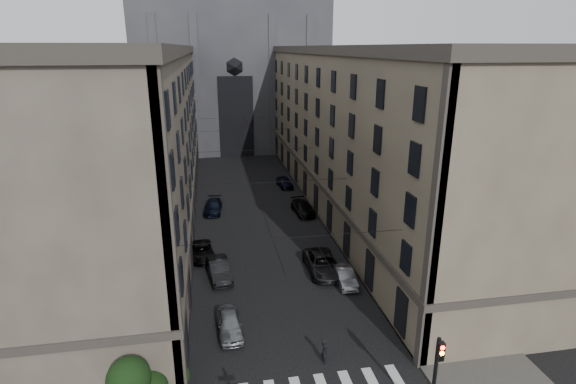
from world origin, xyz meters
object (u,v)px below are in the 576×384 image
car_left_near (230,324)px  car_right_far (285,182)px  car_left_far (213,207)px  gothic_tower (230,52)px  car_right_midfar (303,208)px  traffic_light_right (436,372)px  car_left_midnear (219,269)px  pedestrian (324,351)px  car_right_near (345,276)px  car_right_midnear (322,264)px  car_left_midfar (202,251)px

car_left_near → car_right_far: (9.38, 32.58, 0.01)m
car_left_far → gothic_tower: bearing=88.5°
car_right_midfar → gothic_tower: bearing=92.1°
traffic_light_right → car_left_midnear: 20.57m
pedestrian → car_left_near: bearing=45.0°
car_left_far → car_right_far: size_ratio=1.15×
car_right_near → gothic_tower: bearing=97.8°
car_left_near → car_left_far: 24.15m
gothic_tower → pedestrian: 69.49m
car_left_midnear → pedestrian: bearing=-70.6°
car_right_midnear → car_left_midnear: bearing=176.5°
pedestrian → traffic_light_right: bearing=-152.5°
gothic_tower → car_right_far: size_ratio=13.86×
car_left_midnear → car_left_midfar: car_left_midnear is taller
gothic_tower → traffic_light_right: 74.67m
car_left_midfar → car_right_midnear: (10.33, -4.64, 0.15)m
car_left_near → car_right_near: size_ratio=1.05×
traffic_light_right → car_left_far: 35.54m
car_right_near → car_right_far: car_right_far is taller
car_right_midfar → pedestrian: pedestrian is taller
car_left_midnear → car_left_far: (-0.19, 16.21, -0.09)m
car_left_near → car_left_midnear: bearing=90.4°
car_left_midnear → car_left_midfar: bearing=102.1°
traffic_light_right → car_left_midnear: (-10.26, 17.65, -2.51)m
car_right_midnear → pedestrian: size_ratio=3.42×
gothic_tower → car_right_far: gothic_tower is taller
car_right_far → pedestrian: (-3.78, -36.63, 0.12)m
car_right_far → car_right_midfar: bearing=-94.8°
traffic_light_right → car_right_near: traffic_light_right is taller
car_right_midfar → car_left_midnear: bearing=-131.6°
traffic_light_right → car_right_midfar: size_ratio=1.06×
car_left_midnear → gothic_tower: bearing=77.7°
traffic_light_right → pedestrian: (-4.20, 5.67, -2.46)m
car_right_far → car_left_midnear: bearing=-118.2°
car_left_near → car_right_near: car_left_near is taller
gothic_tower → car_right_midfar: 45.22m
car_left_midfar → car_right_midnear: 11.33m
car_right_midfar → car_left_near: bearing=-119.4°
car_left_midfar → car_right_far: size_ratio=1.10×
car_left_midfar → car_right_far: (11.31, 20.52, 0.07)m
gothic_tower → car_left_midfar: size_ratio=12.59×
car_left_far → car_right_midfar: car_right_midfar is taller
car_left_midfar → car_right_far: car_right_far is taller
traffic_light_right → car_left_far: (-10.46, 33.86, -2.59)m
car_right_midnear → car_right_far: (0.98, 25.16, -0.07)m
gothic_tower → car_left_midnear: (-4.66, -55.39, -17.02)m
car_left_far → pedestrian: bearing=-71.9°
car_right_near → car_right_far: size_ratio=0.94×
traffic_light_right → car_left_far: traffic_light_right is taller
traffic_light_right → car_left_midfar: size_ratio=1.13×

